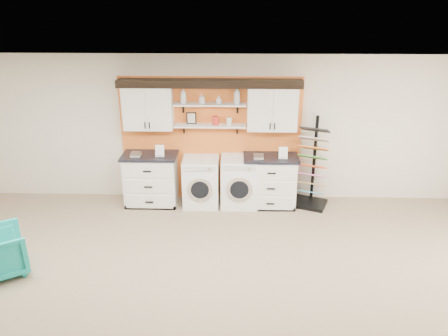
{
  "coord_description": "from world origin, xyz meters",
  "views": [
    {
      "loc": [
        0.47,
        -3.95,
        3.83
      ],
      "look_at": [
        0.3,
        2.3,
        1.29
      ],
      "focal_mm": 35.0,
      "sensor_mm": 36.0,
      "label": 1
    }
  ],
  "objects_px": {
    "washer": "(201,182)",
    "base_cabinet_left": "(151,179)",
    "base_cabinet_right": "(270,181)",
    "sample_rack": "(311,178)",
    "dryer": "(239,181)"
  },
  "relations": [
    {
      "from": "washer",
      "to": "sample_rack",
      "type": "distance_m",
      "value": 2.09
    },
    {
      "from": "base_cabinet_right",
      "to": "sample_rack",
      "type": "height_order",
      "value": "sample_rack"
    },
    {
      "from": "dryer",
      "to": "base_cabinet_left",
      "type": "bearing_deg",
      "value": 179.89
    },
    {
      "from": "washer",
      "to": "dryer",
      "type": "distance_m",
      "value": 0.72
    },
    {
      "from": "base_cabinet_left",
      "to": "sample_rack",
      "type": "bearing_deg",
      "value": 0.65
    },
    {
      "from": "base_cabinet_left",
      "to": "washer",
      "type": "xyz_separation_m",
      "value": [
        0.96,
        -0.0,
        -0.04
      ]
    },
    {
      "from": "sample_rack",
      "to": "dryer",
      "type": "bearing_deg",
      "value": -156.65
    },
    {
      "from": "washer",
      "to": "dryer",
      "type": "bearing_deg",
      "value": 0.0
    },
    {
      "from": "washer",
      "to": "base_cabinet_left",
      "type": "bearing_deg",
      "value": 179.8
    },
    {
      "from": "base_cabinet_left",
      "to": "sample_rack",
      "type": "height_order",
      "value": "sample_rack"
    },
    {
      "from": "base_cabinet_right",
      "to": "washer",
      "type": "xyz_separation_m",
      "value": [
        -1.3,
        -0.0,
        -0.03
      ]
    },
    {
      "from": "base_cabinet_right",
      "to": "sample_rack",
      "type": "xyz_separation_m",
      "value": [
        0.78,
        0.03,
        0.05
      ]
    },
    {
      "from": "base_cabinet_left",
      "to": "dryer",
      "type": "relative_size",
      "value": 1.08
    },
    {
      "from": "dryer",
      "to": "sample_rack",
      "type": "xyz_separation_m",
      "value": [
        1.36,
        0.04,
        0.06
      ]
    },
    {
      "from": "dryer",
      "to": "sample_rack",
      "type": "bearing_deg",
      "value": 1.6
    }
  ]
}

